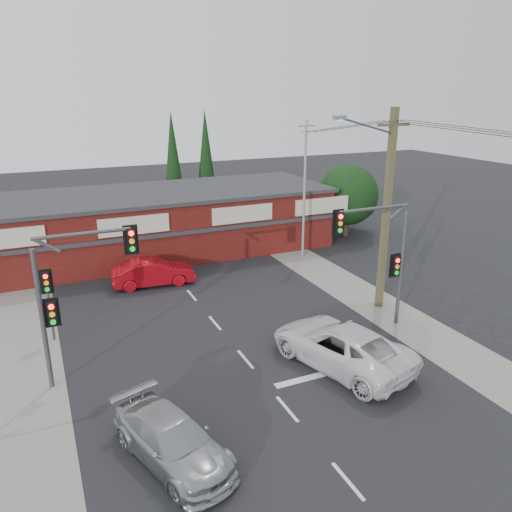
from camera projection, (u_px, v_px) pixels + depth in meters
name	position (u px, v px, depth m)	size (l,w,h in m)	color
ground	(253.00, 369.00, 20.16)	(120.00, 120.00, 0.00)	black
road_strip	(212.00, 320.00, 24.49)	(14.00, 70.00, 0.01)	black
verge_left	(23.00, 356.00, 21.17)	(3.00, 70.00, 0.02)	gray
verge_right	(356.00, 292.00, 27.80)	(3.00, 70.00, 0.02)	gray
stop_line	(347.00, 368.00, 20.23)	(6.50, 0.35, 0.01)	silver
white_suv	(341.00, 345.00, 20.26)	(2.87, 6.22, 1.73)	silver
silver_suv	(172.00, 440.00, 15.02)	(1.97, 4.85, 1.41)	#97999C
red_sedan	(153.00, 272.00, 28.68)	(1.63, 4.67, 1.54)	#980912
lane_dashes	(215.00, 323.00, 24.14)	(0.12, 46.79, 0.01)	silver
shop_building	(138.00, 224.00, 33.80)	(27.30, 8.40, 4.22)	#48110E
tree_cluster	(346.00, 197.00, 38.34)	(5.90, 5.10, 5.50)	#2D2116
conifer_near	(173.00, 158.00, 40.57)	(1.80, 1.80, 9.25)	#2D2116
conifer_far	(206.00, 153.00, 43.66)	(1.80, 1.80, 9.25)	#2D2116
traffic_mast_left	(70.00, 286.00, 18.15)	(3.77, 0.27, 5.97)	#47494C
traffic_mast_right	(383.00, 248.00, 22.47)	(3.96, 0.27, 5.97)	#47494C
pedestal_signal	(47.00, 290.00, 21.80)	(0.55, 0.27, 3.38)	#47494C
utility_pole	(385.00, 205.00, 24.31)	(4.38, 0.59, 10.00)	brown
steel_pole	(304.00, 187.00, 32.57)	(1.20, 0.16, 9.00)	gray
power_lines	(489.00, 138.00, 18.48)	(2.01, 29.00, 1.22)	black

